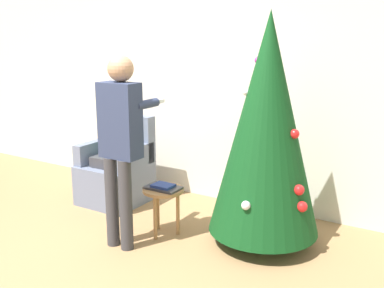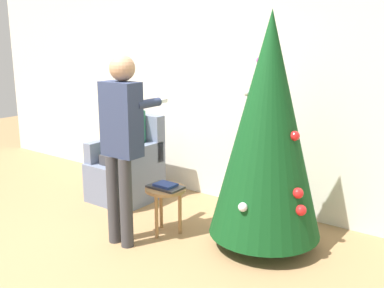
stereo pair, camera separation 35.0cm
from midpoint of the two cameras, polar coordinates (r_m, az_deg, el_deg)
ground_plane at (r=4.20m, az=-18.50°, el=-14.76°), size 14.00×14.00×0.00m
wall_back at (r=5.43m, az=-1.33°, el=7.30°), size 8.00×0.06×2.70m
christmas_tree at (r=4.10m, az=7.07°, el=2.34°), size 1.04×1.04×2.17m
armchair at (r=5.47m, az=-11.27°, el=-3.50°), size 0.69×0.71×1.02m
person_seated at (r=5.36m, az=-11.65°, el=0.03°), size 0.36×0.46×1.29m
person_standing at (r=4.13m, az=-11.50°, el=1.03°), size 0.40×0.57×1.78m
side_stool at (r=4.48m, az=-5.92°, el=-6.63°), size 0.41×0.41×0.48m
laptop at (r=4.45m, az=-5.94°, el=-5.57°), size 0.34×0.22×0.02m
book at (r=4.44m, az=-5.95°, el=-5.30°), size 0.21×0.16×0.02m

